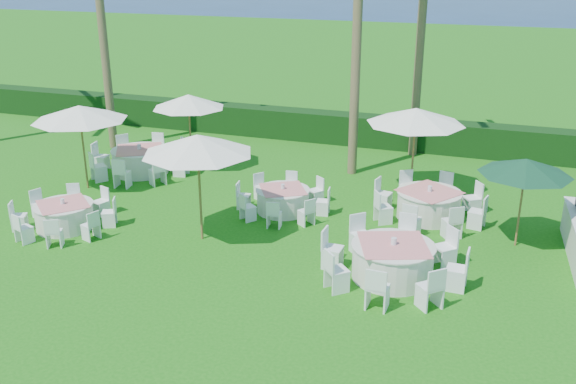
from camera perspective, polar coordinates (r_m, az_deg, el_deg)
name	(u,v)px	position (r m, az deg, el deg)	size (l,w,h in m)	color
ground	(195,267)	(16.24, -8.30, -6.62)	(120.00, 120.00, 0.00)	#176210
hedge	(327,127)	(26.55, 3.47, 5.80)	(34.00, 1.00, 1.20)	black
banquet_table_a	(64,215)	(19.20, -19.27, -1.96)	(2.82, 2.82, 0.88)	silver
banquet_table_c	(393,260)	(15.59, 9.29, -6.00)	(3.49, 3.49, 1.04)	silver
banquet_table_d	(140,160)	(23.24, -12.99, 2.76)	(3.49, 3.49, 1.04)	silver
banquet_table_e	(283,200)	(19.27, -0.46, -0.67)	(2.85, 2.85, 0.87)	silver
banquet_table_f	(429,204)	(19.23, 12.39, -1.04)	(3.31, 3.31, 0.99)	silver
umbrella_a	(79,113)	(21.61, -18.05, 6.69)	(3.03, 3.03, 2.79)	brown
umbrella_b	(197,144)	(16.81, -8.05, 4.23)	(2.95, 2.95, 2.95)	brown
umbrella_c	(189,101)	(22.75, -8.84, 7.97)	(2.55, 2.55, 2.73)	brown
umbrella_d	(416,116)	(20.29, 11.29, 6.64)	(3.07, 3.07, 2.86)	brown
umbrella_green	(526,167)	(17.48, 20.38, 2.12)	(2.39, 2.39, 2.43)	brown
palm_d	(421,25)	(24.38, 11.78, 14.31)	(4.14, 4.40, 8.83)	brown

